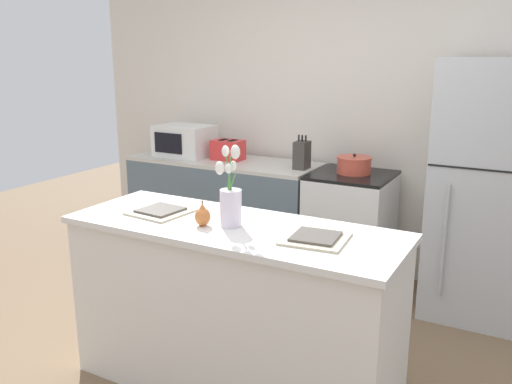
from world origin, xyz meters
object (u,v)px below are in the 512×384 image
at_px(pear_figurine, 203,216).
at_px(plate_setting_right, 316,238).
at_px(flower_vase, 230,199).
at_px(cooking_pot, 354,165).
at_px(microwave, 185,141).
at_px(refrigerator, 485,192).
at_px(plate_setting_left, 161,211).
at_px(knife_block, 302,155).
at_px(toaster, 228,150).
at_px(stove_range, 350,231).

bearing_deg(pear_figurine, plate_setting_right, 7.38).
distance_m(flower_vase, plate_setting_right, 0.49).
xyz_separation_m(flower_vase, cooking_pot, (0.11, 1.64, -0.11)).
bearing_deg(microwave, refrigerator, 0.03).
bearing_deg(plate_setting_right, cooking_pot, 102.61).
xyz_separation_m(plate_setting_left, plate_setting_right, (0.94, 0.00, 0.00)).
bearing_deg(microwave, pear_figurine, -51.51).
distance_m(microwave, knife_block, 1.15).
relative_size(plate_setting_right, toaster, 1.15).
relative_size(toaster, microwave, 0.58).
relative_size(stove_range, flower_vase, 2.16).
relative_size(flower_vase, plate_setting_right, 1.32).
xyz_separation_m(refrigerator, pear_figurine, (-1.18, -1.69, 0.11)).
xyz_separation_m(cooking_pot, knife_block, (-0.42, -0.04, 0.05)).
height_order(plate_setting_left, knife_block, knife_block).
xyz_separation_m(stove_range, flower_vase, (-0.11, -1.62, 0.63)).
xyz_separation_m(plate_setting_right, cooking_pot, (-0.36, 1.63, 0.03)).
height_order(refrigerator, pear_figurine, refrigerator).
bearing_deg(refrigerator, cooking_pot, 178.70).
distance_m(stove_range, cooking_pot, 0.53).
bearing_deg(cooking_pot, stove_range, -97.81).
bearing_deg(refrigerator, pear_figurine, -125.00).
relative_size(plate_setting_right, knife_block, 1.19).
relative_size(refrigerator, toaster, 6.39).
relative_size(toaster, knife_block, 1.04).
bearing_deg(stove_range, flower_vase, -93.72).
bearing_deg(plate_setting_left, refrigerator, 46.66).
height_order(flower_vase, knife_block, flower_vase).
xyz_separation_m(stove_range, refrigerator, (0.95, 0.00, 0.44)).
xyz_separation_m(refrigerator, knife_block, (-1.37, -0.02, 0.14)).
bearing_deg(plate_setting_left, plate_setting_right, 0.00).
distance_m(stove_range, refrigerator, 1.04).
xyz_separation_m(pear_figurine, plate_setting_left, (-0.34, 0.08, -0.04)).
distance_m(refrigerator, cooking_pot, 0.95).
distance_m(pear_figurine, plate_setting_left, 0.35).
bearing_deg(knife_block, microwave, 179.11).
bearing_deg(knife_block, flower_vase, -79.01).
height_order(refrigerator, plate_setting_left, refrigerator).
bearing_deg(plate_setting_right, microwave, 140.33).
bearing_deg(pear_figurine, flower_vase, 28.10).
bearing_deg(toaster, cooking_pot, 0.22).
xyz_separation_m(stove_range, plate_setting_left, (-0.57, -1.61, 0.50)).
bearing_deg(cooking_pot, knife_block, -174.43).
distance_m(stove_range, plate_setting_left, 1.78).
distance_m(pear_figurine, cooking_pot, 1.72).
xyz_separation_m(stove_range, plate_setting_right, (0.37, -1.61, 0.50)).
distance_m(pear_figurine, plate_setting_right, 0.60).
bearing_deg(plate_setting_right, toaster, 132.60).
xyz_separation_m(toaster, microwave, (-0.44, -0.02, 0.05)).
xyz_separation_m(stove_range, knife_block, (-0.42, -0.02, 0.57)).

